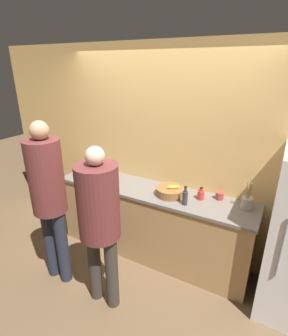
# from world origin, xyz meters

# --- Properties ---
(ground_plane) EXTENTS (14.00, 14.00, 0.00)m
(ground_plane) POSITION_xyz_m (0.00, 0.00, 0.00)
(ground_plane) COLOR brown
(wall_back) EXTENTS (5.20, 0.06, 2.60)m
(wall_back) POSITION_xyz_m (0.00, 0.62, 1.30)
(wall_back) COLOR #E0B266
(wall_back) RESTS_ON ground_plane
(counter) EXTENTS (2.48, 0.60, 0.93)m
(counter) POSITION_xyz_m (0.00, 0.34, 0.46)
(counter) COLOR tan
(counter) RESTS_ON ground_plane
(person_left) EXTENTS (0.35, 0.35, 1.85)m
(person_left) POSITION_xyz_m (-0.74, -0.57, 1.12)
(person_left) COLOR #232838
(person_left) RESTS_ON ground_plane
(person_center) EXTENTS (0.39, 0.39, 1.71)m
(person_center) POSITION_xyz_m (-0.07, -0.59, 1.04)
(person_center) COLOR #38332D
(person_center) RESTS_ON ground_plane
(fruit_bowl) EXTENTS (0.32, 0.32, 0.13)m
(fruit_bowl) POSITION_xyz_m (0.25, 0.31, 0.97)
(fruit_bowl) COLOR brown
(fruit_bowl) RESTS_ON counter
(utensil_crock) EXTENTS (0.11, 0.11, 0.31)m
(utensil_crock) POSITION_xyz_m (1.08, 0.41, 1.00)
(utensil_crock) COLOR #ADA393
(utensil_crock) RESTS_ON counter
(bottle_red) EXTENTS (0.08, 0.08, 0.15)m
(bottle_red) POSITION_xyz_m (0.59, 0.38, 0.98)
(bottle_red) COLOR red
(bottle_red) RESTS_ON counter
(bottle_dark) EXTENTS (0.06, 0.06, 0.22)m
(bottle_dark) POSITION_xyz_m (0.48, 0.18, 1.01)
(bottle_dark) COLOR #333338
(bottle_dark) RESTS_ON counter
(cup_red) EXTENTS (0.09, 0.09, 0.09)m
(cup_red) POSITION_xyz_m (0.78, 0.49, 0.97)
(cup_red) COLOR #A33D33
(cup_red) RESTS_ON counter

